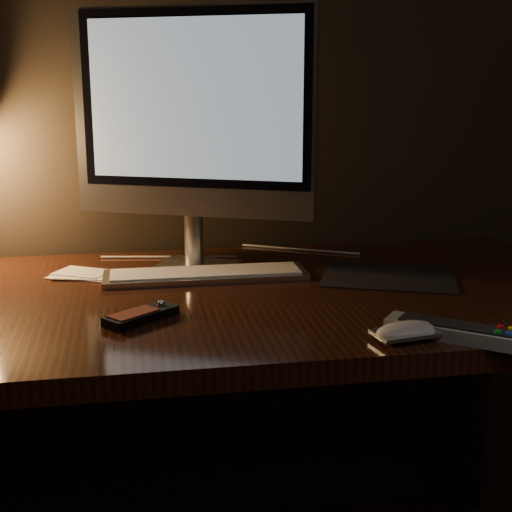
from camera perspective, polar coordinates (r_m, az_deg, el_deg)
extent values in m
cube|color=black|center=(1.38, -4.12, -3.76)|extent=(1.60, 0.75, 0.04)
cube|color=black|center=(2.02, 16.97, -9.94)|extent=(0.06, 0.06, 0.71)
cube|color=black|center=(1.80, -5.18, -8.90)|extent=(1.48, 0.02, 0.51)
cube|color=silver|center=(1.55, -4.85, -0.91)|extent=(0.22, 0.21, 0.01)
cylinder|color=silver|center=(1.57, -4.99, 1.48)|extent=(0.06, 0.06, 0.11)
cube|color=silver|center=(1.50, -5.09, 11.30)|extent=(0.48, 0.25, 0.42)
cube|color=black|center=(1.48, -5.04, 12.37)|extent=(0.45, 0.21, 0.36)
cube|color=#99B5D1|center=(1.48, -5.04, 12.37)|extent=(0.41, 0.19, 0.32)
cube|color=silver|center=(1.48, -4.05, -1.46)|extent=(0.42, 0.12, 0.02)
cube|color=black|center=(1.51, 10.59, -1.62)|extent=(0.33, 0.30, 0.00)
ellipsoid|color=white|center=(1.15, 12.00, -6.10)|extent=(0.12, 0.07, 0.02)
cube|color=black|center=(1.23, -9.18, -4.75)|extent=(0.13, 0.12, 0.02)
cube|color=maroon|center=(1.23, -9.20, -4.38)|extent=(0.09, 0.08, 0.00)
sphere|color=silver|center=(1.23, -9.20, -4.32)|extent=(0.01, 0.01, 0.01)
cube|color=gray|center=(1.17, 15.65, -5.87)|extent=(0.20, 0.18, 0.02)
cube|color=black|center=(1.17, 15.69, -5.32)|extent=(0.16, 0.14, 0.00)
cylinder|color=red|center=(1.17, 15.70, -5.16)|extent=(0.01, 0.01, 0.00)
cylinder|color=#0C8C19|center=(1.17, 15.70, -5.16)|extent=(0.01, 0.01, 0.00)
cylinder|color=gold|center=(1.17, 15.70, -5.16)|extent=(0.01, 0.01, 0.00)
cylinder|color=#1433BF|center=(1.17, 15.70, -5.16)|extent=(0.01, 0.01, 0.00)
cube|color=white|center=(1.54, -13.70, -1.41)|extent=(0.15, 0.13, 0.01)
cylinder|color=white|center=(1.67, -1.57, 0.15)|extent=(0.57, 0.23, 0.01)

